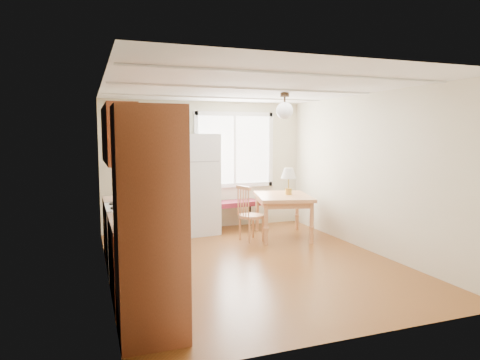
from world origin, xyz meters
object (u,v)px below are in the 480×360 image
chair (247,210)px  dining_table (283,201)px  bench (229,205)px  refrigerator (194,184)px

chair → dining_table: bearing=-7.7°
dining_table → bench: bearing=141.7°
dining_table → chair: chair is taller
refrigerator → bench: (0.72, 0.08, -0.44)m
bench → chair: size_ratio=1.28×
refrigerator → chair: 1.23m
bench → chair: chair is taller
refrigerator → bench: 0.85m
dining_table → chair: (-0.72, -0.09, -0.11)m
bench → chair: bearing=-97.7°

